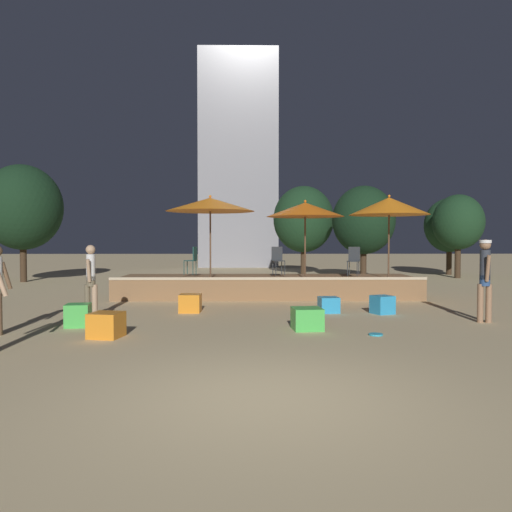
# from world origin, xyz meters

# --- Properties ---
(ground_plane) EXTENTS (120.00, 120.00, 0.00)m
(ground_plane) POSITION_xyz_m (0.00, 0.00, 0.00)
(ground_plane) COLOR #D1B784
(wooden_deck) EXTENTS (9.53, 2.69, 0.72)m
(wooden_deck) POSITION_xyz_m (0.43, 10.47, 0.32)
(wooden_deck) COLOR olive
(wooden_deck) RESTS_ON ground
(patio_umbrella_0) EXTENTS (2.38, 2.38, 3.06)m
(patio_umbrella_0) POSITION_xyz_m (1.56, 9.51, 2.76)
(patio_umbrella_0) COLOR brown
(patio_umbrella_0) RESTS_ON ground
(patio_umbrella_1) EXTENTS (2.44, 2.44, 3.22)m
(patio_umbrella_1) POSITION_xyz_m (4.13, 9.51, 2.87)
(patio_umbrella_1) COLOR brown
(patio_umbrella_1) RESTS_ON ground
(patio_umbrella_2) EXTENTS (2.70, 2.70, 3.20)m
(patio_umbrella_2) POSITION_xyz_m (-1.34, 9.50, 2.91)
(patio_umbrella_2) COLOR brown
(patio_umbrella_2) RESTS_ON ground
(cube_seat_0) EXTENTS (0.65, 0.65, 0.47)m
(cube_seat_0) POSITION_xyz_m (-2.85, 3.66, 0.24)
(cube_seat_0) COLOR orange
(cube_seat_0) RESTS_ON ground
(cube_seat_1) EXTENTS (0.60, 0.60, 0.45)m
(cube_seat_1) POSITION_xyz_m (3.17, 6.60, 0.23)
(cube_seat_1) COLOR #2D9EDB
(cube_seat_1) RESTS_ON ground
(cube_seat_2) EXTENTS (0.54, 0.54, 0.46)m
(cube_seat_2) POSITION_xyz_m (-1.65, 6.93, 0.23)
(cube_seat_2) COLOR orange
(cube_seat_2) RESTS_ON ground
(cube_seat_3) EXTENTS (0.52, 0.52, 0.39)m
(cube_seat_3) POSITION_xyz_m (1.86, 6.82, 0.20)
(cube_seat_3) COLOR #2D9EDB
(cube_seat_3) RESTS_ON ground
(cube_seat_4) EXTENTS (0.64, 0.64, 0.45)m
(cube_seat_4) POSITION_xyz_m (1.03, 4.42, 0.22)
(cube_seat_4) COLOR #4CC651
(cube_seat_4) RESTS_ON ground
(cube_seat_5) EXTENTS (0.55, 0.55, 0.48)m
(cube_seat_5) POSITION_xyz_m (-3.79, 4.85, 0.24)
(cube_seat_5) COLOR #4CC651
(cube_seat_5) RESTS_ON ground
(person_0) EXTENTS (0.30, 0.50, 1.72)m
(person_0) POSITION_xyz_m (-3.86, 5.97, 0.94)
(person_0) COLOR #72664C
(person_0) RESTS_ON ground
(person_2) EXTENTS (0.31, 0.51, 1.85)m
(person_2) POSITION_xyz_m (5.09, 5.25, 1.07)
(person_2) COLOR #997051
(person_2) RESTS_ON ground
(bistro_chair_0) EXTENTS (0.42, 0.43, 0.90)m
(bistro_chair_0) POSITION_xyz_m (0.76, 10.16, 1.27)
(bistro_chair_0) COLOR #2D3338
(bistro_chair_0) RESTS_ON wooden_deck
(bistro_chair_1) EXTENTS (0.44, 0.45, 0.90)m
(bistro_chair_1) POSITION_xyz_m (3.13, 9.84, 1.27)
(bistro_chair_1) COLOR #2D3338
(bistro_chair_1) RESTS_ON wooden_deck
(bistro_chair_2) EXTENTS (0.42, 0.42, 0.90)m
(bistro_chair_2) POSITION_xyz_m (-1.97, 10.27, 1.27)
(bistro_chair_2) COLOR #1E4C47
(bistro_chair_2) RESTS_ON wooden_deck
(frisbee_disc) EXTENTS (0.27, 0.27, 0.03)m
(frisbee_disc) POSITION_xyz_m (2.29, 3.79, 0.02)
(frisbee_disc) COLOR #33B2D8
(frisbee_disc) RESTS_ON ground
(background_tree_0) EXTENTS (3.17, 3.17, 4.67)m
(background_tree_0) POSITION_xyz_m (2.71, 20.51, 2.92)
(background_tree_0) COLOR #3D2B1C
(background_tree_0) RESTS_ON ground
(background_tree_1) EXTENTS (2.41, 2.41, 4.03)m
(background_tree_1) POSITION_xyz_m (9.91, 18.14, 2.68)
(background_tree_1) COLOR #3D2B1C
(background_tree_1) RESTS_ON ground
(background_tree_2) EXTENTS (2.83, 2.83, 4.30)m
(background_tree_2) POSITION_xyz_m (5.06, 16.90, 2.73)
(background_tree_2) COLOR #3D2B1C
(background_tree_2) RESTS_ON ground
(background_tree_3) EXTENTS (2.59, 2.59, 4.05)m
(background_tree_3) POSITION_xyz_m (10.44, 20.49, 2.61)
(background_tree_3) COLOR #3D2B1C
(background_tree_3) RESTS_ON ground
(background_tree_4) EXTENTS (3.38, 3.38, 5.12)m
(background_tree_4) POSITION_xyz_m (-10.04, 16.20, 3.25)
(background_tree_4) COLOR #3D2B1C
(background_tree_4) RESTS_ON ground
(distant_building) EXTENTS (5.32, 3.54, 14.53)m
(distant_building) POSITION_xyz_m (-0.87, 28.94, 7.26)
(distant_building) COLOR gray
(distant_building) RESTS_ON ground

